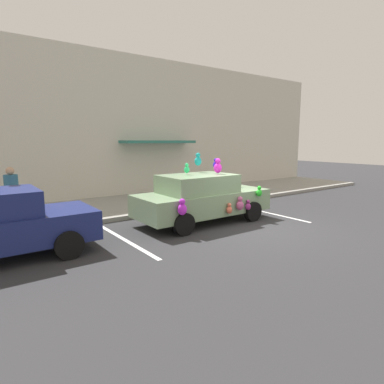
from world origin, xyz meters
name	(u,v)px	position (x,y,z in m)	size (l,w,h in m)	color
ground_plane	(248,227)	(0.00, 0.00, 0.00)	(60.00, 60.00, 0.00)	#2D2D30
sidewalk	(163,201)	(0.00, 5.00, 0.07)	(24.00, 4.00, 0.15)	gray
storefront_building	(138,128)	(0.01, 7.14, 3.19)	(24.00, 1.25, 6.40)	beige
parking_stripe_front	(267,213)	(2.03, 1.00, 0.00)	(0.12, 3.60, 0.01)	silver
parking_stripe_rear	(125,240)	(-3.57, 1.00, 0.00)	(0.12, 3.60, 0.01)	silver
plush_covered_car	(202,198)	(-0.74, 1.34, 0.80)	(4.41, 2.08, 2.20)	gray
teddy_bear_on_sidewalk	(182,195)	(-0.03, 3.50, 0.52)	(0.42, 0.35, 0.80)	brown
pedestrian_near_shopfront	(12,197)	(-5.70, 4.39, 0.91)	(0.40, 0.40, 1.67)	#316786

